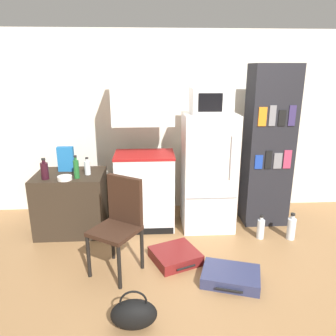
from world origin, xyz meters
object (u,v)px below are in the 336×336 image
object	(u,v)px
bottle_green_tall	(76,169)
water_bottle_front	(261,228)
microwave	(211,101)
handbag	(134,314)
bowl	(65,178)
chair	(120,218)
water_bottle_middle	(291,228)
kitchen_hutch	(144,154)
suitcase_large_flat	(231,276)
side_table	(72,202)
refrigerator	(208,172)
bottle_clear_short	(87,167)
suitcase_small_flat	(175,256)
bookshelf	(268,147)
bottle_wine_dark	(45,170)
cereal_box	(66,159)

from	to	relation	value
bottle_green_tall	water_bottle_front	distance (m)	2.24
microwave	bottle_green_tall	size ratio (longest dim) A/B	1.71
handbag	bowl	bearing A→B (deg)	119.21
microwave	chair	size ratio (longest dim) A/B	0.49
handbag	water_bottle_middle	world-z (taller)	handbag
kitchen_hutch	microwave	world-z (taller)	kitchen_hutch
suitcase_large_flat	side_table	bearing A→B (deg)	163.66
refrigerator	bottle_clear_short	xyz separation A→B (m)	(-1.44, -0.06, 0.10)
microwave	suitcase_small_flat	bearing A→B (deg)	-120.23
suitcase_large_flat	suitcase_small_flat	size ratio (longest dim) A/B	1.08
microwave	suitcase_large_flat	xyz separation A→B (m)	(0.03, -1.17, -1.52)
chair	suitcase_large_flat	world-z (taller)	chair
bookshelf	bottle_clear_short	world-z (taller)	bookshelf
refrigerator	bottle_wine_dark	xyz separation A→B (m)	(-1.89, -0.20, 0.12)
microwave	bottle_wine_dark	distance (m)	2.04
bottle_wine_dark	bottle_green_tall	size ratio (longest dim) A/B	0.91
microwave	bottle_green_tall	bearing A→B (deg)	-173.06
refrigerator	suitcase_large_flat	xyz separation A→B (m)	(0.03, -1.17, -0.66)
refrigerator	cereal_box	bearing A→B (deg)	176.77
kitchen_hutch	cereal_box	size ratio (longest dim) A/B	6.73
chair	water_bottle_front	bearing A→B (deg)	50.42
microwave	cereal_box	world-z (taller)	microwave
chair	suitcase_small_flat	xyz separation A→B (m)	(0.54, 0.09, -0.49)
bottle_wine_dark	water_bottle_middle	size ratio (longest dim) A/B	0.74
chair	cereal_box	bearing A→B (deg)	158.89
refrigerator	handbag	bearing A→B (deg)	-116.77
bottle_clear_short	refrigerator	bearing A→B (deg)	2.34
cereal_box	handbag	xyz separation A→B (m)	(0.87, -1.79, -0.75)
suitcase_large_flat	bookshelf	bearing A→B (deg)	77.74
bottle_clear_short	chair	size ratio (longest dim) A/B	0.22
bookshelf	bottle_wine_dark	bearing A→B (deg)	-173.78
cereal_box	suitcase_small_flat	distance (m)	1.75
kitchen_hutch	bottle_clear_short	bearing A→B (deg)	-172.01
bowl	suitcase_small_flat	size ratio (longest dim) A/B	0.28
bookshelf	suitcase_large_flat	bearing A→B (deg)	-119.91
kitchen_hutch	bottle_clear_short	distance (m)	0.68
suitcase_small_flat	water_bottle_middle	xyz separation A→B (m)	(1.39, 0.38, 0.08)
bowl	water_bottle_middle	distance (m)	2.67
side_table	bottle_green_tall	distance (m)	0.52
chair	water_bottle_front	xyz separation A→B (m)	(1.58, 0.50, -0.43)
side_table	kitchen_hutch	size ratio (longest dim) A/B	0.40
suitcase_small_flat	bottle_clear_short	bearing A→B (deg)	120.51
refrigerator	bowl	world-z (taller)	refrigerator
handbag	water_bottle_front	world-z (taller)	handbag
bottle_green_tall	suitcase_small_flat	xyz separation A→B (m)	(1.08, -0.61, -0.78)
side_table	chair	xyz separation A→B (m)	(0.66, -0.85, 0.19)
kitchen_hutch	water_bottle_middle	size ratio (longest dim) A/B	6.19
side_table	chair	size ratio (longest dim) A/B	0.86
bottle_clear_short	chair	world-z (taller)	chair
refrigerator	water_bottle_middle	xyz separation A→B (m)	(0.93, -0.42, -0.58)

